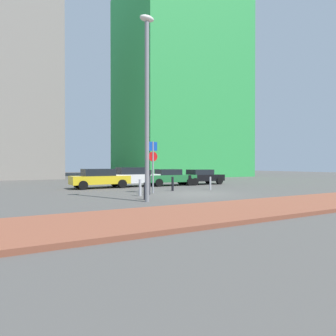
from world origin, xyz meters
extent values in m
plane|color=#4C4947|center=(0.00, 0.00, 0.00)|extent=(120.00, 120.00, 0.00)
cube|color=brown|center=(0.00, -5.92, 0.07)|extent=(40.00, 3.58, 0.14)
cube|color=gold|center=(-4.07, 6.92, 0.62)|extent=(4.38, 1.93, 0.61)
cube|color=black|center=(-4.22, 6.91, 1.19)|extent=(2.34, 1.68, 0.52)
cylinder|color=black|center=(-2.67, 7.84, 0.32)|extent=(0.65, 0.26, 0.64)
cylinder|color=black|center=(-2.57, 6.17, 0.32)|extent=(0.65, 0.26, 0.64)
cylinder|color=black|center=(-5.58, 7.67, 0.32)|extent=(0.65, 0.26, 0.64)
cylinder|color=black|center=(-5.48, 5.99, 0.32)|extent=(0.65, 0.26, 0.64)
cube|color=white|center=(-1.11, 7.16, 0.66)|extent=(4.43, 1.86, 0.69)
cube|color=black|center=(-1.49, 7.16, 1.28)|extent=(2.18, 1.70, 0.55)
cylinder|color=black|center=(0.40, 8.07, 0.32)|extent=(0.64, 0.22, 0.64)
cylinder|color=black|center=(0.39, 6.23, 0.32)|extent=(0.64, 0.22, 0.64)
cylinder|color=black|center=(-2.61, 8.08, 0.32)|extent=(0.64, 0.22, 0.64)
cylinder|color=black|center=(-2.62, 6.24, 0.32)|extent=(0.64, 0.22, 0.64)
cube|color=#237238|center=(1.93, 6.88, 0.62)|extent=(4.30, 2.03, 0.59)
cube|color=black|center=(1.71, 6.89, 1.15)|extent=(1.97, 1.75, 0.48)
cylinder|color=black|center=(3.40, 7.68, 0.32)|extent=(0.65, 0.26, 0.64)
cylinder|color=black|center=(3.30, 5.91, 0.32)|extent=(0.65, 0.26, 0.64)
cylinder|color=black|center=(0.56, 7.85, 0.32)|extent=(0.65, 0.26, 0.64)
cylinder|color=black|center=(0.45, 6.08, 0.32)|extent=(0.65, 0.26, 0.64)
cube|color=black|center=(5.09, 6.77, 0.60)|extent=(4.01, 1.75, 0.56)
cube|color=black|center=(4.88, 6.76, 1.11)|extent=(2.07, 1.57, 0.46)
cylinder|color=black|center=(6.42, 7.63, 0.32)|extent=(0.65, 0.24, 0.64)
cylinder|color=black|center=(6.46, 5.97, 0.32)|extent=(0.65, 0.24, 0.64)
cylinder|color=black|center=(3.72, 7.56, 0.32)|extent=(0.65, 0.24, 0.64)
cylinder|color=black|center=(3.76, 5.91, 0.32)|extent=(0.65, 0.24, 0.64)
cylinder|color=gray|center=(-2.11, 1.65, 1.59)|extent=(0.10, 0.10, 3.18)
cube|color=#1447B7|center=(-2.11, 1.65, 2.88)|extent=(0.55, 0.04, 0.55)
cylinder|color=red|center=(-2.11, 1.65, 2.25)|extent=(0.60, 0.03, 0.60)
cylinder|color=#4C4C51|center=(-2.68, 0.85, 0.58)|extent=(0.08, 0.08, 1.17)
cube|color=black|center=(-2.68, 0.85, 1.31)|extent=(0.18, 0.14, 0.28)
cylinder|color=gray|center=(-4.01, -1.82, 4.21)|extent=(0.20, 0.20, 8.41)
ellipsoid|color=silver|center=(-4.01, -1.82, 8.56)|extent=(0.70, 0.36, 0.30)
cylinder|color=#B7B7BC|center=(-3.39, 0.58, 0.47)|extent=(0.15, 0.15, 0.93)
cylinder|color=#B7B7BC|center=(2.38, 1.86, 0.46)|extent=(0.12, 0.12, 0.92)
cylinder|color=black|center=(-3.80, -1.09, 0.43)|extent=(0.14, 0.14, 0.86)
cylinder|color=black|center=(-0.29, 2.46, 0.47)|extent=(0.16, 0.16, 0.94)
cube|color=green|center=(13.58, 26.24, 15.72)|extent=(17.70, 17.68, 31.44)
camera|label=1|loc=(-9.07, -13.56, 1.70)|focal=29.09mm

